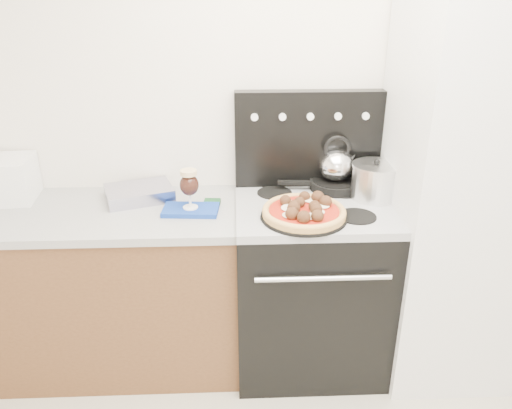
{
  "coord_description": "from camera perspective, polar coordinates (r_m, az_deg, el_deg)",
  "views": [
    {
      "loc": [
        -0.3,
        -1.04,
        1.91
      ],
      "look_at": [
        -0.21,
        1.05,
        0.98
      ],
      "focal_mm": 35.0,
      "sensor_mm": 36.0,
      "label": 1
    }
  ],
  "objects": [
    {
      "name": "pizza",
      "position": [
        2.29,
        5.51,
        -0.63
      ],
      "size": [
        0.47,
        0.47,
        0.05
      ],
      "primitive_type": null,
      "rotation": [
        0.0,
        0.0,
        -0.27
      ],
      "color": "tan",
      "rests_on": "pizza_pan"
    },
    {
      "name": "base_cabinet",
      "position": [
        2.78,
        -17.44,
        -9.43
      ],
      "size": [
        1.45,
        0.6,
        0.86
      ],
      "primitive_type": "cube",
      "color": "brown",
      "rests_on": "ground"
    },
    {
      "name": "tea_kettle",
      "position": [
        2.61,
        9.16,
        4.79
      ],
      "size": [
        0.22,
        0.22,
        0.2
      ],
      "primitive_type": null,
      "rotation": [
        0.0,
        0.0,
        0.23
      ],
      "color": "silver",
      "rests_on": "skillet"
    },
    {
      "name": "cooktop",
      "position": [
        2.46,
        6.57,
        -0.41
      ],
      "size": [
        0.76,
        0.65,
        0.04
      ],
      "primitive_type": "cube",
      "color": "#ADADB2",
      "rests_on": "stove_body"
    },
    {
      "name": "foil_sheet",
      "position": [
        2.61,
        -13.2,
        1.29
      ],
      "size": [
        0.39,
        0.33,
        0.06
      ],
      "primitive_type": "cube",
      "rotation": [
        0.0,
        0.0,
        0.34
      ],
      "color": "silver",
      "rests_on": "countertop"
    },
    {
      "name": "countertop",
      "position": [
        2.57,
        -18.66,
        -1.0
      ],
      "size": [
        1.48,
        0.63,
        0.04
      ],
      "primitive_type": "cube",
      "color": "#A2A2A2",
      "rests_on": "base_cabinet"
    },
    {
      "name": "room_shell",
      "position": [
        1.52,
        9.09,
        -2.13
      ],
      "size": [
        3.52,
        3.01,
        2.52
      ],
      "color": "#C0B7A0",
      "rests_on": "ground"
    },
    {
      "name": "stock_pot",
      "position": [
        2.56,
        13.44,
        2.52
      ],
      "size": [
        0.29,
        0.29,
        0.17
      ],
      "primitive_type": "cylinder",
      "rotation": [
        0.0,
        0.0,
        -0.3
      ],
      "color": "silver",
      "rests_on": "cooktop"
    },
    {
      "name": "backguard",
      "position": [
        2.63,
        5.96,
        7.45
      ],
      "size": [
        0.76,
        0.08,
        0.5
      ],
      "primitive_type": "cube",
      "color": "black",
      "rests_on": "cooktop"
    },
    {
      "name": "stove_body",
      "position": [
        2.69,
        6.11,
        -9.38
      ],
      "size": [
        0.76,
        0.65,
        0.88
      ],
      "primitive_type": "cube",
      "color": "black",
      "rests_on": "ground"
    },
    {
      "name": "fridge",
      "position": [
        2.62,
        21.99,
        0.66
      ],
      "size": [
        0.64,
        0.68,
        1.9
      ],
      "primitive_type": "cube",
      "color": "silver",
      "rests_on": "ground"
    },
    {
      "name": "skillet",
      "position": [
        2.65,
        8.98,
        2.25
      ],
      "size": [
        0.28,
        0.28,
        0.05
      ],
      "primitive_type": "cylinder",
      "rotation": [
        0.0,
        0.0,
        -0.09
      ],
      "color": "black",
      "rests_on": "cooktop"
    },
    {
      "name": "beer_glass",
      "position": [
        2.38,
        -7.61,
        1.77
      ],
      "size": [
        0.09,
        0.09,
        0.2
      ],
      "primitive_type": null,
      "rotation": [
        0.0,
        0.0,
        0.0
      ],
      "color": "black",
      "rests_on": "oven_mitt"
    },
    {
      "name": "oven_mitt",
      "position": [
        2.42,
        -7.47,
        -0.62
      ],
      "size": [
        0.28,
        0.17,
        0.02
      ],
      "primitive_type": "cube",
      "rotation": [
        0.0,
        0.0,
        -0.08
      ],
      "color": "#1539A1",
      "rests_on": "countertop"
    },
    {
      "name": "pizza_pan",
      "position": [
        2.31,
        5.48,
        -1.39
      ],
      "size": [
        0.45,
        0.45,
        0.01
      ],
      "primitive_type": "cylinder",
      "rotation": [
        0.0,
        0.0,
        -0.14
      ],
      "color": "black",
      "rests_on": "cooktop"
    }
  ]
}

